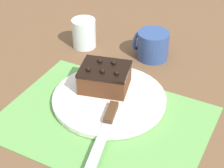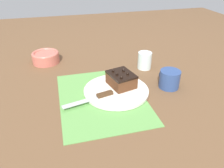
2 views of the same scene
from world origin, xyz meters
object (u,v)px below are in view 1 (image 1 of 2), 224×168
at_px(cake_plate, 109,99).
at_px(serving_knife, 107,123).
at_px(coffee_mug, 152,45).
at_px(chocolate_cake, 105,77).
at_px(drinking_glass, 84,33).

distance_m(cake_plate, serving_knife, 0.10).
bearing_deg(coffee_mug, serving_knife, 95.38).
distance_m(cake_plate, coffee_mug, 0.24).
relative_size(cake_plate, serving_knife, 1.31).
xyz_separation_m(cake_plate, chocolate_cake, (0.03, -0.03, 0.04)).
xyz_separation_m(cake_plate, serving_knife, (-0.04, 0.09, 0.01)).
bearing_deg(coffee_mug, drinking_glass, 9.42).
bearing_deg(chocolate_cake, cake_plate, 133.27).
distance_m(cake_plate, drinking_glass, 0.28).
bearing_deg(drinking_glass, chocolate_cake, 133.16).
xyz_separation_m(cake_plate, coffee_mug, (-0.01, -0.24, 0.03)).
distance_m(cake_plate, chocolate_cake, 0.05).
xyz_separation_m(drinking_glass, coffee_mug, (-0.20, -0.03, -0.00)).
distance_m(chocolate_cake, coffee_mug, 0.21).
bearing_deg(cake_plate, chocolate_cake, -46.73).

